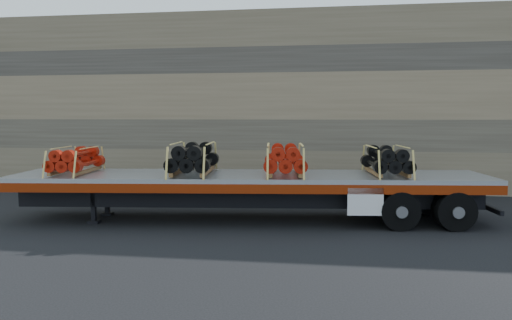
% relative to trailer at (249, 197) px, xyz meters
% --- Properties ---
extents(ground, '(120.00, 120.00, 0.00)m').
position_rel_trailer_xyz_m(ground, '(-0.42, 0.50, -0.66)').
color(ground, black).
rests_on(ground, ground).
extents(rock_wall, '(44.00, 3.00, 7.00)m').
position_rel_trailer_xyz_m(rock_wall, '(-0.42, 7.00, 2.84)').
color(rock_wall, '#7A6B54').
rests_on(rock_wall, ground).
extents(trailer, '(13.31, 3.98, 1.31)m').
position_rel_trailer_xyz_m(trailer, '(0.00, 0.00, 0.00)').
color(trailer, '#B2B5BA').
rests_on(trailer, ground).
extents(bundle_front, '(1.21, 2.08, 0.70)m').
position_rel_trailer_xyz_m(bundle_front, '(-4.88, -0.55, 1.01)').
color(bundle_front, '#A51808').
rests_on(bundle_front, trailer).
extents(bundle_midfront, '(1.42, 2.45, 0.83)m').
position_rel_trailer_xyz_m(bundle_midfront, '(-1.55, -0.18, 1.07)').
color(bundle_midfront, black).
rests_on(bundle_midfront, trailer).
extents(bundle_midrear, '(1.37, 2.36, 0.80)m').
position_rel_trailer_xyz_m(bundle_midrear, '(0.99, 0.11, 1.05)').
color(bundle_midrear, '#A51808').
rests_on(bundle_midrear, trailer).
extents(bundle_rear, '(1.29, 2.22, 0.75)m').
position_rel_trailer_xyz_m(bundle_rear, '(3.78, 0.43, 1.03)').
color(bundle_rear, black).
rests_on(bundle_rear, trailer).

